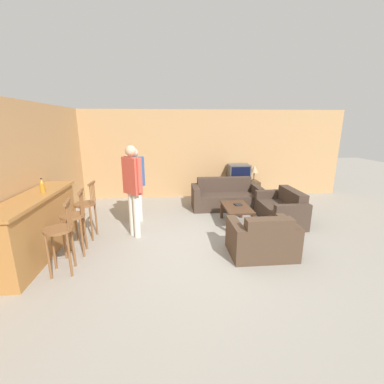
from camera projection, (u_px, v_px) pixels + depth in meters
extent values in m
plane|color=gray|center=(207.00, 249.00, 4.66)|extent=(24.00, 24.00, 0.00)
cube|color=tan|center=(190.00, 155.00, 7.72)|extent=(9.40, 0.08, 2.60)
cube|color=tan|center=(43.00, 169.00, 5.26)|extent=(0.08, 8.53, 2.60)
cube|color=#A87038|center=(37.00, 228.00, 4.31)|extent=(0.47, 2.21, 1.01)
cube|color=#A87038|center=(32.00, 197.00, 4.18)|extent=(0.55, 2.27, 0.05)
cylinder|color=brown|center=(58.00, 230.00, 3.74)|extent=(0.46, 0.46, 0.04)
cylinder|color=brown|center=(54.00, 249.00, 3.93)|extent=(0.04, 0.04, 0.68)
cylinder|color=brown|center=(48.00, 258.00, 3.66)|extent=(0.04, 0.04, 0.68)
cylinder|color=brown|center=(73.00, 247.00, 3.99)|extent=(0.04, 0.04, 0.68)
cylinder|color=brown|center=(70.00, 255.00, 3.73)|extent=(0.04, 0.04, 0.68)
cylinder|color=brown|center=(71.00, 213.00, 3.84)|extent=(0.02, 0.02, 0.37)
cylinder|color=brown|center=(70.00, 215.00, 3.76)|extent=(0.02, 0.02, 0.37)
cylinder|color=brown|center=(68.00, 216.00, 3.69)|extent=(0.02, 0.02, 0.37)
cylinder|color=brown|center=(67.00, 218.00, 3.61)|extent=(0.02, 0.02, 0.37)
cube|color=brown|center=(67.00, 202.00, 3.67)|extent=(0.09, 0.34, 0.04)
cylinder|color=brown|center=(73.00, 216.00, 4.30)|extent=(0.45, 0.45, 0.04)
cylinder|color=brown|center=(68.00, 233.00, 4.50)|extent=(0.04, 0.04, 0.68)
cylinder|color=brown|center=(64.00, 240.00, 4.23)|extent=(0.04, 0.04, 0.68)
cylinder|color=brown|center=(85.00, 232.00, 4.56)|extent=(0.04, 0.04, 0.68)
cylinder|color=brown|center=(82.00, 238.00, 4.29)|extent=(0.04, 0.04, 0.68)
cylinder|color=brown|center=(83.00, 201.00, 4.40)|extent=(0.02, 0.02, 0.37)
cylinder|color=brown|center=(82.00, 203.00, 4.32)|extent=(0.02, 0.02, 0.37)
cylinder|color=brown|center=(82.00, 204.00, 4.25)|extent=(0.02, 0.02, 0.37)
cylinder|color=brown|center=(81.00, 206.00, 4.17)|extent=(0.02, 0.02, 0.37)
cube|color=brown|center=(81.00, 192.00, 4.23)|extent=(0.08, 0.34, 0.04)
cylinder|color=brown|center=(85.00, 204.00, 4.93)|extent=(0.42, 0.42, 0.04)
cylinder|color=brown|center=(82.00, 219.00, 5.15)|extent=(0.04, 0.04, 0.68)
cylinder|color=brown|center=(77.00, 224.00, 4.88)|extent=(0.04, 0.04, 0.68)
cylinder|color=brown|center=(96.00, 219.00, 5.16)|extent=(0.04, 0.04, 0.68)
cylinder|color=brown|center=(91.00, 224.00, 4.89)|extent=(0.04, 0.04, 0.68)
cylinder|color=brown|center=(95.00, 192.00, 5.00)|extent=(0.02, 0.02, 0.37)
cylinder|color=brown|center=(93.00, 193.00, 4.92)|extent=(0.02, 0.02, 0.37)
cylinder|color=brown|center=(92.00, 194.00, 4.85)|extent=(0.02, 0.02, 0.37)
cylinder|color=brown|center=(90.00, 195.00, 4.77)|extent=(0.02, 0.02, 0.37)
cube|color=brown|center=(91.00, 183.00, 4.83)|extent=(0.05, 0.34, 0.04)
cube|color=#423328|center=(226.00, 201.00, 6.88)|extent=(1.47, 0.82, 0.39)
cube|color=#423328|center=(224.00, 184.00, 7.07)|extent=(1.47, 0.22, 0.38)
cube|color=#423328|center=(196.00, 198.00, 6.79)|extent=(0.16, 0.82, 0.60)
cube|color=#423328|center=(255.00, 196.00, 6.93)|extent=(0.16, 0.82, 0.60)
cube|color=#4C3828|center=(261.00, 243.00, 4.42)|extent=(0.76, 0.78, 0.39)
cube|color=#4C3828|center=(269.00, 229.00, 4.05)|extent=(0.76, 0.22, 0.36)
cube|color=#4C3828|center=(287.00, 237.00, 4.43)|extent=(0.16, 0.78, 0.59)
cube|color=#4C3828|center=(235.00, 239.00, 4.35)|extent=(0.16, 0.78, 0.59)
cube|color=#423328|center=(279.00, 213.00, 5.92)|extent=(0.76, 1.03, 0.39)
cube|color=#423328|center=(292.00, 197.00, 5.85)|extent=(0.22, 1.03, 0.35)
cube|color=#423328|center=(270.00, 202.00, 6.47)|extent=(0.76, 0.16, 0.59)
cube|color=#423328|center=(292.00, 218.00, 5.33)|extent=(0.76, 0.16, 0.59)
cube|color=#472D1E|center=(237.00, 207.00, 5.67)|extent=(0.56, 0.96, 0.04)
cube|color=#472D1E|center=(230.00, 224.00, 5.28)|extent=(0.06, 0.06, 0.40)
cube|color=#472D1E|center=(253.00, 223.00, 5.32)|extent=(0.06, 0.06, 0.40)
cube|color=#472D1E|center=(222.00, 210.00, 6.12)|extent=(0.06, 0.06, 0.40)
cube|color=#472D1E|center=(241.00, 210.00, 6.17)|extent=(0.06, 0.06, 0.40)
cube|color=#513823|center=(238.00, 190.00, 7.80)|extent=(1.24, 0.49, 0.52)
cube|color=#4C4C4C|center=(239.00, 173.00, 7.67)|extent=(0.62, 0.47, 0.51)
cube|color=black|center=(241.00, 174.00, 7.44)|extent=(0.55, 0.01, 0.44)
cylinder|color=#B27A23|center=(43.00, 188.00, 4.36)|extent=(0.08, 0.08, 0.16)
cone|color=#B27A23|center=(41.00, 181.00, 4.33)|extent=(0.07, 0.07, 0.07)
cylinder|color=black|center=(41.00, 179.00, 4.31)|extent=(0.03, 0.03, 0.02)
cube|color=black|center=(238.00, 204.00, 5.75)|extent=(0.18, 0.17, 0.02)
cylinder|color=brown|center=(254.00, 181.00, 7.77)|extent=(0.16, 0.16, 0.02)
cylinder|color=brown|center=(254.00, 176.00, 7.74)|extent=(0.03, 0.03, 0.23)
cone|color=tan|center=(254.00, 169.00, 7.68)|extent=(0.24, 0.24, 0.21)
cylinder|color=silver|center=(135.00, 205.00, 5.78)|extent=(0.13, 0.13, 0.83)
cylinder|color=silver|center=(139.00, 204.00, 5.90)|extent=(0.13, 0.13, 0.83)
cube|color=#335189|center=(135.00, 173.00, 5.65)|extent=(0.39, 0.45, 0.65)
cylinder|color=#335189|center=(127.00, 173.00, 5.45)|extent=(0.09, 0.09, 0.60)
cylinder|color=#335189|center=(142.00, 170.00, 5.84)|extent=(0.09, 0.09, 0.60)
sphere|color=tan|center=(134.00, 152.00, 5.54)|extent=(0.19, 0.19, 0.19)
cylinder|color=silver|center=(137.00, 216.00, 5.03)|extent=(0.13, 0.13, 0.89)
cylinder|color=silver|center=(132.00, 214.00, 5.12)|extent=(0.13, 0.13, 0.89)
cube|color=#CC4C3D|center=(132.00, 176.00, 4.88)|extent=(0.40, 0.41, 0.70)
cylinder|color=#CC4C3D|center=(139.00, 176.00, 4.73)|extent=(0.08, 0.08, 0.65)
cylinder|color=#CC4C3D|center=(125.00, 173.00, 5.01)|extent=(0.08, 0.08, 0.65)
sphere|color=tan|center=(131.00, 151.00, 4.75)|extent=(0.20, 0.20, 0.20)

